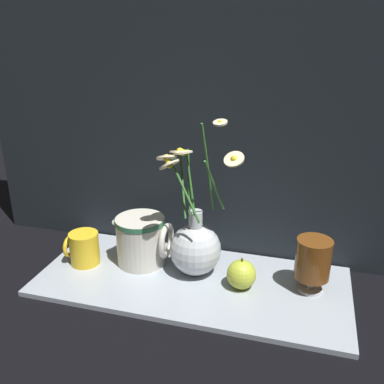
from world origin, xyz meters
TOP-DOWN VIEW (x-y plane):
  - ground_plane at (0.00, 0.00)m, footprint 6.00×6.00m
  - shelf at (0.00, 0.00)m, footprint 0.72×0.31m
  - backdrop_wall at (0.00, 0.17)m, footprint 1.22×0.02m
  - vase_with_flowers at (0.00, 0.03)m, footprint 0.20×0.17m
  - yellow_mug at (-0.28, -0.00)m, footprint 0.08×0.07m
  - ceramic_pitcher at (-0.14, 0.04)m, footprint 0.15×0.12m
  - tea_glass at (0.27, 0.03)m, footprint 0.08×0.08m
  - orange_fruit at (0.12, -0.00)m, footprint 0.07×0.07m

SIDE VIEW (x-z plane):
  - ground_plane at x=0.00m, z-range 0.00..0.00m
  - shelf at x=0.00m, z-range 0.00..0.01m
  - orange_fruit at x=0.12m, z-range 0.01..0.08m
  - yellow_mug at x=-0.28m, z-range 0.01..0.09m
  - ceramic_pitcher at x=-0.14m, z-range 0.01..0.15m
  - vase_with_flowers at x=0.00m, z-range -0.10..0.28m
  - tea_glass at x=0.27m, z-range 0.03..0.15m
  - backdrop_wall at x=0.00m, z-range 0.00..1.10m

